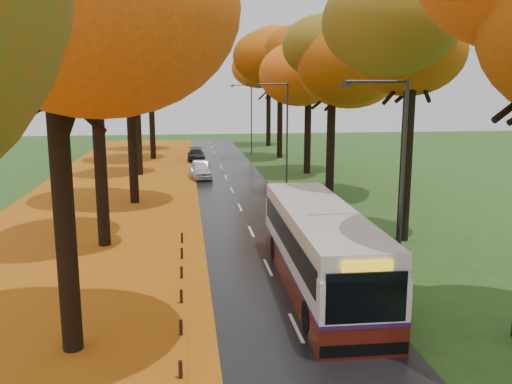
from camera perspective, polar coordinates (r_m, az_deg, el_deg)
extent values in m
cube|color=black|center=(36.10, -1.87, -1.30)|extent=(6.50, 90.00, 0.04)
cube|color=silver|center=(36.09, -1.87, -1.26)|extent=(0.12, 90.00, 0.01)
cube|color=#94450D|center=(36.37, -16.13, -1.66)|extent=(12.00, 90.00, 0.02)
cube|color=#C26D13|center=(35.93, -6.71, -1.39)|extent=(0.90, 90.00, 0.01)
cylinder|color=black|center=(16.35, -19.58, -1.77)|extent=(0.60, 0.60, 8.58)
ellipsoid|color=orange|center=(16.09, -20.86, 17.18)|extent=(9.20, 9.20, 7.18)
cylinder|color=black|center=(27.09, -16.12, 3.92)|extent=(0.60, 0.60, 9.15)
ellipsoid|color=orange|center=(27.03, -16.79, 16.03)|extent=(8.00, 8.00, 6.24)
cylinder|color=black|center=(36.95, -12.89, 4.97)|extent=(0.60, 0.60, 8.00)
ellipsoid|color=orange|center=(36.78, -13.23, 12.73)|extent=(9.20, 9.20, 7.18)
cylinder|color=black|center=(48.89, -12.33, 6.75)|extent=(0.60, 0.60, 8.58)
ellipsoid|color=orange|center=(48.81, -12.60, 13.03)|extent=(8.00, 8.00, 6.24)
cylinder|color=black|center=(59.78, -10.91, 7.82)|extent=(0.60, 0.60, 9.15)
ellipsoid|color=orange|center=(59.75, -11.11, 13.30)|extent=(9.20, 9.20, 7.18)
cylinder|color=black|center=(69.82, -10.92, 7.78)|extent=(0.60, 0.60, 8.00)
ellipsoid|color=orange|center=(69.73, -11.07, 11.88)|extent=(8.00, 8.00, 6.24)
cylinder|color=black|center=(28.01, 15.57, 4.23)|extent=(0.60, 0.60, 9.22)
ellipsoid|color=#C6550E|center=(27.96, 16.20, 16.03)|extent=(8.20, 8.20, 6.40)
cylinder|color=black|center=(39.16, 7.88, 5.61)|extent=(0.60, 0.60, 8.19)
ellipsoid|color=#C6550E|center=(39.02, 8.08, 13.11)|extent=(9.20, 9.20, 7.18)
cylinder|color=black|center=(48.95, 5.47, 7.03)|extent=(0.60, 0.60, 8.70)
ellipsoid|color=#C6550E|center=(48.88, 5.59, 13.41)|extent=(8.20, 8.20, 6.40)
cylinder|color=black|center=(59.58, 2.53, 8.03)|extent=(0.60, 0.60, 9.22)
ellipsoid|color=#C6550E|center=(59.56, 2.58, 13.57)|extent=(9.20, 9.20, 7.18)
cylinder|color=black|center=(71.53, 1.32, 8.13)|extent=(0.60, 0.60, 8.19)
ellipsoid|color=#C6550E|center=(71.45, 1.34, 12.23)|extent=(8.20, 8.20, 6.40)
cube|color=black|center=(15.43, -7.95, -18.04)|extent=(0.11, 0.11, 0.52)
cube|color=black|center=(17.75, -7.90, -13.97)|extent=(0.11, 0.11, 0.52)
cube|color=black|center=(20.14, -7.87, -10.85)|extent=(0.11, 0.11, 0.52)
cube|color=black|center=(22.57, -7.84, -8.40)|extent=(0.11, 0.11, 0.52)
cube|color=black|center=(25.04, -7.82, -6.43)|extent=(0.11, 0.11, 0.52)
cube|color=black|center=(27.53, -7.80, -4.81)|extent=(0.11, 0.11, 0.52)
cylinder|color=#333538|center=(19.99, 15.09, -0.11)|extent=(0.14, 0.14, 8.00)
cylinder|color=#333538|center=(19.24, 12.59, 11.28)|extent=(2.20, 0.11, 0.11)
cube|color=#333538|center=(18.89, 9.38, 11.04)|extent=(0.35, 0.18, 0.14)
cylinder|color=#333538|center=(40.99, 3.29, 5.80)|extent=(0.14, 0.14, 8.00)
cylinder|color=#333538|center=(40.63, 1.79, 11.27)|extent=(2.20, 0.11, 0.11)
cube|color=#333538|center=(40.46, 0.23, 11.11)|extent=(0.35, 0.18, 0.14)
cylinder|color=#333538|center=(62.68, -0.49, 7.63)|extent=(0.14, 0.14, 8.00)
cylinder|color=#333538|center=(62.44, -1.52, 11.19)|extent=(2.20, 0.11, 0.11)
cube|color=#333538|center=(62.34, -2.54, 11.08)|extent=(0.35, 0.18, 0.14)
cube|color=#50150C|center=(21.53, 6.62, -8.61)|extent=(2.91, 11.80, 0.96)
cube|color=silver|center=(21.16, 6.69, -5.61)|extent=(2.91, 11.80, 1.39)
cube|color=silver|center=(20.88, 6.76, -2.80)|extent=(2.86, 11.56, 0.75)
cube|color=#34164D|center=(21.35, 6.65, -7.26)|extent=(2.93, 11.82, 0.13)
cube|color=black|center=(21.04, 6.72, -4.50)|extent=(2.92, 10.86, 0.91)
cube|color=black|center=(15.77, 11.53, -10.86)|extent=(2.35, 0.11, 1.50)
cube|color=yellow|center=(15.45, 11.66, -7.66)|extent=(1.47, 0.09, 0.30)
cube|color=black|center=(16.43, 11.29, -15.93)|extent=(2.62, 0.17, 0.37)
cylinder|color=black|center=(17.64, 5.62, -12.96)|extent=(0.32, 1.07, 1.07)
cylinder|color=black|center=(18.27, 13.28, -12.34)|extent=(0.32, 1.07, 1.07)
cylinder|color=black|center=(24.58, 2.01, -5.89)|extent=(0.32, 1.07, 1.07)
cylinder|color=black|center=(25.04, 7.55, -5.67)|extent=(0.32, 1.07, 1.07)
imported|color=silver|center=(46.39, -5.88, 2.29)|extent=(2.11, 4.15, 1.36)
imported|color=#ACAFB4|center=(47.69, -5.83, 2.50)|extent=(1.90, 4.13, 1.31)
imported|color=black|center=(57.49, -6.33, 3.91)|extent=(1.81, 4.32, 1.25)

